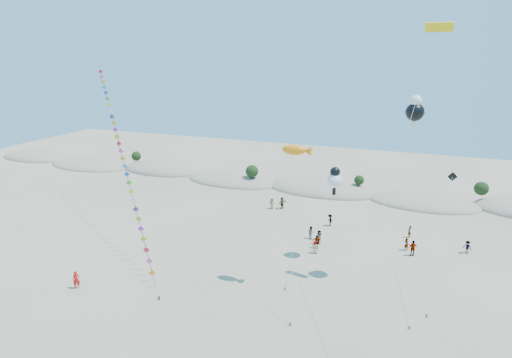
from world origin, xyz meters
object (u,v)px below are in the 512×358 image
object	(u,v)px
fish_kite	(297,150)
flyer_foreground	(76,280)
parafoil_kite	(437,34)
kite_train	(121,152)

from	to	relation	value
fish_kite	flyer_foreground	size ratio (longest dim) A/B	7.74
parafoil_kite	fish_kite	bearing A→B (deg)	-158.09
kite_train	parafoil_kite	xyz separation A→B (m)	(34.73, -0.79, 13.36)
kite_train	flyer_foreground	xyz separation A→B (m)	(4.47, -13.85, -9.40)
flyer_foreground	kite_train	bearing A→B (deg)	62.04
kite_train	fish_kite	distance (m)	24.61
fish_kite	parafoil_kite	world-z (taller)	parafoil_kite
fish_kite	parafoil_kite	xyz separation A→B (m)	(10.88, 4.38, 10.15)
kite_train	flyer_foreground	size ratio (longest dim) A/B	13.86
kite_train	parafoil_kite	bearing A→B (deg)	-1.30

